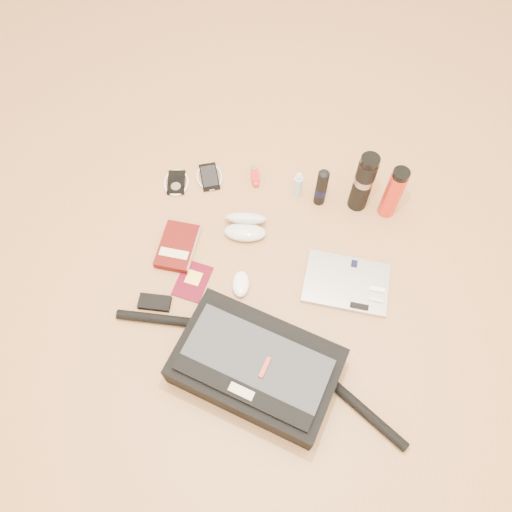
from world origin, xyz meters
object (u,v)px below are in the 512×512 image
object	(u,v)px
thermos_red	(393,193)
book	(178,247)
laptop	(347,283)
thermos_black	(363,183)
messenger_bag	(255,366)

from	to	relation	value
thermos_red	book	bearing A→B (deg)	-154.79
laptop	book	size ratio (longest dim) A/B	1.54
laptop	thermos_black	world-z (taller)	thermos_black
book	thermos_red	bearing A→B (deg)	23.79
thermos_black	thermos_red	size ratio (longest dim) A/B	1.13
messenger_bag	thermos_black	world-z (taller)	thermos_black
messenger_bag	book	distance (m)	0.52
laptop	book	distance (m)	0.60
messenger_bag	thermos_black	bearing A→B (deg)	83.96
book	thermos_red	xyz separation A→B (m)	(0.70, 0.33, 0.10)
laptop	thermos_black	bearing A→B (deg)	90.60
laptop	messenger_bag	bearing A→B (deg)	-124.11
messenger_bag	laptop	bearing A→B (deg)	68.86
laptop	book	xyz separation A→B (m)	(-0.60, -0.00, 0.01)
messenger_bag	laptop	distance (m)	0.43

